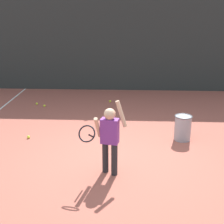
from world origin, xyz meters
TOP-DOWN VIEW (x-y plane):
  - ground_plane at (0.00, 0.00)m, footprint 20.00×20.00m
  - back_fence_windscreen at (0.00, 5.41)m, footprint 13.30×0.08m
  - fence_post_1 at (0.00, 5.47)m, footprint 0.09×0.09m
  - tennis_player at (-0.01, -0.58)m, footprint 0.81×0.57m
  - ball_hopper at (1.53, 1.00)m, footprint 0.38×0.38m
  - tennis_ball_0 at (-0.22, 3.82)m, footprint 0.07×0.07m
  - tennis_ball_1 at (-1.90, 0.90)m, footprint 0.07×0.07m
  - tennis_ball_2 at (-2.14, 3.26)m, footprint 0.07×0.07m
  - tennis_ball_3 at (-2.42, 3.45)m, footprint 0.07×0.07m

SIDE VIEW (x-z plane):
  - ground_plane at x=0.00m, z-range 0.00..0.00m
  - tennis_ball_0 at x=-0.22m, z-range 0.00..0.07m
  - tennis_ball_1 at x=-1.90m, z-range 0.00..0.07m
  - tennis_ball_2 at x=-2.14m, z-range 0.00..0.07m
  - tennis_ball_3 at x=-2.42m, z-range 0.00..0.07m
  - ball_hopper at x=1.53m, z-range 0.01..0.57m
  - tennis_player at x=-0.01m, z-range 0.05..1.40m
  - back_fence_windscreen at x=0.00m, z-range 0.00..3.79m
  - fence_post_1 at x=0.00m, z-range 0.00..3.94m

